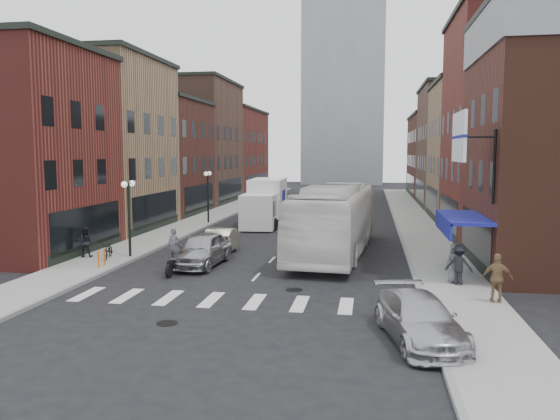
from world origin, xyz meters
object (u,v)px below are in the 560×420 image
(billboard_sign, at_px, (461,139))
(ped_left_solo, at_px, (85,242))
(parked_bicycle, at_px, (108,250))
(streetlamp_far, at_px, (208,187))
(transit_bus, at_px, (335,220))
(bike_rack, at_px, (102,258))
(sedan_left_near, at_px, (202,249))
(ped_right_c, at_px, (455,263))
(motorcycle_rider, at_px, (174,253))
(ped_right_b, at_px, (497,278))
(box_truck, at_px, (265,203))
(curb_car, at_px, (419,319))
(sedan_left_far, at_px, (219,242))
(streetlamp_near, at_px, (129,204))
(ped_right_a, at_px, (459,265))

(billboard_sign, relative_size, ped_left_solo, 2.34)
(parked_bicycle, bearing_deg, ped_left_solo, 158.50)
(streetlamp_far, bearing_deg, transit_bus, -45.46)
(bike_rack, bearing_deg, sedan_left_near, 20.93)
(sedan_left_near, bearing_deg, billboard_sign, -8.82)
(ped_left_solo, bearing_deg, ped_right_c, 158.70)
(motorcycle_rider, xyz_separation_m, parked_bicycle, (-4.44, 2.37, -0.43))
(bike_rack, xyz_separation_m, ped_right_b, (17.20, -3.45, 0.50))
(box_truck, bearing_deg, ped_left_solo, -117.44)
(curb_car, distance_m, ped_right_c, 7.44)
(box_truck, height_order, sedan_left_far, box_truck)
(ped_left_solo, relative_size, ped_right_c, 0.93)
(streetlamp_near, height_order, ped_right_c, streetlamp_near)
(parked_bicycle, xyz_separation_m, ped_right_c, (16.79, -2.49, 0.42))
(transit_bus, bearing_deg, motorcycle_rider, -132.58)
(motorcycle_rider, bearing_deg, streetlamp_far, 105.81)
(sedan_left_far, relative_size, ped_right_a, 2.50)
(box_truck, distance_m, sedan_left_far, 12.16)
(transit_bus, bearing_deg, box_truck, 123.41)
(billboard_sign, bearing_deg, streetlamp_far, 132.41)
(billboard_sign, distance_m, motorcycle_rider, 13.41)
(sedan_left_far, relative_size, ped_right_c, 2.47)
(bike_rack, distance_m, ped_right_b, 17.55)
(ped_right_a, bearing_deg, streetlamp_far, -32.42)
(transit_bus, distance_m, parked_bicycle, 12.13)
(box_truck, distance_m, ped_right_a, 21.16)
(curb_car, bearing_deg, streetlamp_near, 130.06)
(bike_rack, xyz_separation_m, transit_bus, (10.70, 6.04, 1.34))
(bike_rack, bearing_deg, streetlamp_near, 85.76)
(billboard_sign, distance_m, box_truck, 21.49)
(streetlamp_far, bearing_deg, box_truck, 1.45)
(ped_right_c, bearing_deg, ped_right_a, 87.73)
(sedan_left_far, bearing_deg, parked_bicycle, -152.52)
(sedan_left_near, bearing_deg, parked_bicycle, -179.58)
(motorcycle_rider, bearing_deg, sedan_left_near, 77.10)
(streetlamp_far, height_order, ped_right_a, streetlamp_far)
(parked_bicycle, bearing_deg, curb_car, -47.55)
(billboard_sign, distance_m, streetlamp_far, 23.92)
(streetlamp_near, xyz_separation_m, ped_left_solo, (-2.20, -0.58, -1.97))
(billboard_sign, xyz_separation_m, streetlamp_near, (-15.99, 3.50, -3.22))
(box_truck, xyz_separation_m, sedan_left_near, (-0.24, -15.11, -0.92))
(streetlamp_near, bearing_deg, transit_bus, 17.63)
(streetlamp_far, bearing_deg, ped_right_c, -47.23)
(ped_left_solo, distance_m, ped_right_b, 19.99)
(billboard_sign, relative_size, parked_bicycle, 2.31)
(billboard_sign, xyz_separation_m, bike_rack, (-16.19, 0.80, -5.58))
(bike_rack, distance_m, transit_bus, 12.35)
(streetlamp_far, bearing_deg, billboard_sign, -47.59)
(curb_car, height_order, ped_right_a, ped_right_a)
(billboard_sign, xyz_separation_m, motorcycle_rider, (-12.39, 0.37, -5.13))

